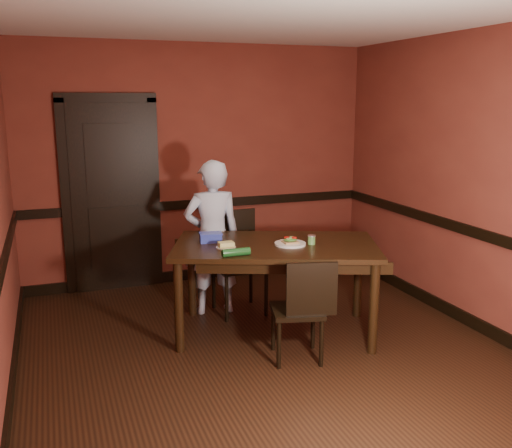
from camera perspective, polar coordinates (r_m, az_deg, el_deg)
floor at (r=4.86m, az=1.45°, el=-13.03°), size 4.00×4.50×0.01m
ceiling at (r=4.43m, az=1.65°, el=20.34°), size 4.00×4.50×0.01m
wall_back at (r=6.58m, az=-5.70°, el=5.91°), size 4.00×0.02×2.70m
wall_front at (r=2.55m, az=20.47°, el=-5.24°), size 4.00×0.02×2.70m
wall_right at (r=5.50m, az=21.36°, el=3.85°), size 0.02×4.50×2.70m
dado_back at (r=6.63m, az=-5.58°, el=2.03°), size 4.00×0.03×0.10m
dado_left at (r=4.27m, az=-24.23°, el=-4.88°), size 0.03×4.50×0.10m
dado_right at (r=5.57m, az=20.88°, el=-0.73°), size 0.03×4.50×0.10m
baseboard_back at (r=6.83m, az=-5.43°, el=-4.92°), size 4.00×0.03×0.12m
baseboard_left at (r=4.58m, az=-23.27°, el=-14.99°), size 0.03×4.50×0.12m
baseboard_right at (r=5.81m, az=20.23°, el=-8.83°), size 0.03×4.50×0.12m
door at (r=6.41m, az=-14.27°, el=3.08°), size 1.05×0.07×2.20m
dining_table at (r=5.16m, az=1.94°, el=-6.48°), size 2.02×1.57×0.83m
chair_far at (r=5.63m, az=-1.69°, el=-3.98°), size 0.48×0.48×1.00m
chair_near at (r=4.67m, az=4.12°, el=-8.43°), size 0.49×0.49×0.86m
person at (r=5.59m, az=-4.39°, el=-1.36°), size 0.58×0.40×1.52m
sandwich_plate at (r=5.01m, az=3.44°, el=-1.87°), size 0.28×0.28×0.07m
sauce_jar at (r=5.04m, az=5.58°, el=-1.56°), size 0.07×0.07×0.08m
cheese_saucer at (r=4.90m, az=-3.01°, el=-2.18°), size 0.17×0.17×0.05m
food_tub at (r=5.11m, az=-4.57°, el=-1.34°), size 0.22×0.16×0.08m
wrapped_veg at (r=4.65m, az=-2.01°, el=-2.83°), size 0.24×0.07×0.07m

